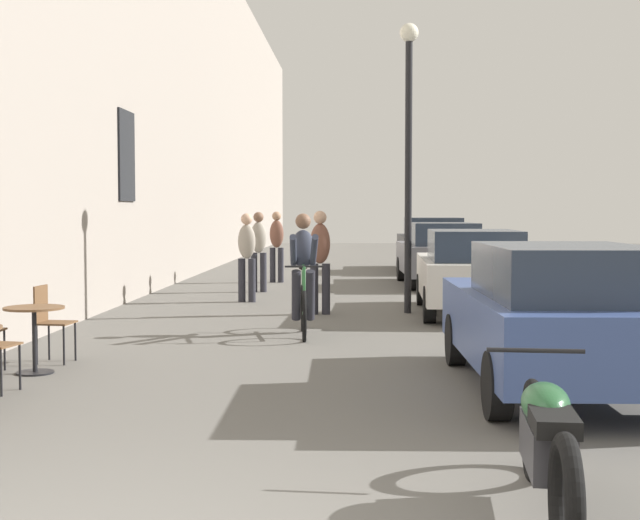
# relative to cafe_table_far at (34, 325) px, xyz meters

# --- Properties ---
(building_facade_left) EXTENTS (0.54, 68.00, 9.92)m
(building_facade_left) POSITION_rel_cafe_table_far_xyz_m (-1.15, 8.66, 4.44)
(building_facade_left) COLOR gray
(building_facade_left) RESTS_ON ground_plane
(cafe_table_far) EXTENTS (0.64, 0.64, 0.72)m
(cafe_table_far) POSITION_rel_cafe_table_far_xyz_m (0.00, 0.00, 0.00)
(cafe_table_far) COLOR black
(cafe_table_far) RESTS_ON ground_plane
(cafe_chair_far_toward_street) EXTENTS (0.41, 0.41, 0.89)m
(cafe_chair_far_toward_street) POSITION_rel_cafe_table_far_xyz_m (-0.08, 0.69, -0.00)
(cafe_chair_far_toward_street) COLOR black
(cafe_chair_far_toward_street) RESTS_ON ground_plane
(cyclist_on_bicycle) EXTENTS (0.52, 1.76, 1.74)m
(cyclist_on_bicycle) POSITION_rel_cafe_table_far_xyz_m (2.70, 3.14, 0.29)
(cyclist_on_bicycle) COLOR black
(cyclist_on_bicycle) RESTS_ON ground_plane
(pedestrian_near) EXTENTS (0.34, 0.24, 1.75)m
(pedestrian_near) POSITION_rel_cafe_table_far_xyz_m (2.84, 5.60, 0.46)
(pedestrian_near) COLOR #26262D
(pedestrian_near) RESTS_ON ground_plane
(pedestrian_mid) EXTENTS (0.37, 0.28, 1.70)m
(pedestrian_mid) POSITION_rel_cafe_table_far_xyz_m (1.35, 7.58, 0.44)
(pedestrian_mid) COLOR #26262D
(pedestrian_mid) RESTS_ON ground_plane
(pedestrian_far) EXTENTS (0.36, 0.27, 1.72)m
(pedestrian_far) POSITION_rel_cafe_table_far_xyz_m (1.34, 9.68, 0.45)
(pedestrian_far) COLOR #26262D
(pedestrian_far) RESTS_ON ground_plane
(pedestrian_furthest) EXTENTS (0.36, 0.26, 1.73)m
(pedestrian_furthest) POSITION_rel_cafe_table_far_xyz_m (1.50, 12.26, 0.45)
(pedestrian_furthest) COLOR #26262D
(pedestrian_furthest) RESTS_ON ground_plane
(street_lamp) EXTENTS (0.32, 0.32, 4.90)m
(street_lamp) POSITION_rel_cafe_table_far_xyz_m (4.33, 5.86, 2.59)
(street_lamp) COLOR black
(street_lamp) RESTS_ON ground_plane
(parked_car_nearest) EXTENTS (1.77, 4.06, 1.43)m
(parked_car_nearest) POSITION_rel_cafe_table_far_xyz_m (5.37, -0.72, 0.22)
(parked_car_nearest) COLOR #384C84
(parked_car_nearest) RESTS_ON ground_plane
(parked_car_second) EXTENTS (1.79, 4.07, 1.43)m
(parked_car_second) POSITION_rel_cafe_table_far_xyz_m (5.38, 5.68, 0.22)
(parked_car_second) COLOR beige
(parked_car_second) RESTS_ON ground_plane
(parked_car_third) EXTENTS (1.86, 4.19, 1.47)m
(parked_car_third) POSITION_rel_cafe_table_far_xyz_m (5.39, 11.45, 0.24)
(parked_car_third) COLOR #595960
(parked_car_third) RESTS_ON ground_plane
(parked_car_fourth) EXTENTS (1.86, 4.37, 1.55)m
(parked_car_fourth) POSITION_rel_cafe_table_far_xyz_m (5.62, 16.65, 0.28)
(parked_car_fourth) COLOR black
(parked_car_fourth) RESTS_ON ground_plane
(parked_motorcycle) EXTENTS (0.62, 2.15, 0.92)m
(parked_motorcycle) POSITION_rel_cafe_table_far_xyz_m (4.56, -4.27, -0.12)
(parked_motorcycle) COLOR black
(parked_motorcycle) RESTS_ON ground_plane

